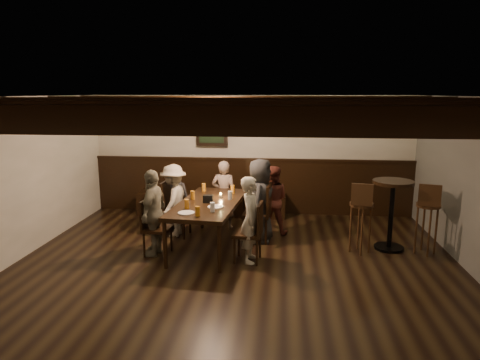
# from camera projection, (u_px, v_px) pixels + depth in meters

# --- Properties ---
(room) EXTENTS (7.00, 7.00, 7.00)m
(room) POSITION_uv_depth(u_px,v_px,m) (230.00, 172.00, 7.52)
(room) COLOR black
(room) RESTS_ON ground
(dining_table) EXTENTS (1.08, 2.08, 0.75)m
(dining_table) POSITION_uv_depth(u_px,v_px,m) (209.00, 206.00, 6.78)
(dining_table) COLOR black
(dining_table) RESTS_ON floor
(chair_left_near) EXTENTS (0.47, 0.47, 0.96)m
(chair_left_near) POSITION_uv_depth(u_px,v_px,m) (176.00, 219.00, 7.42)
(chair_left_near) COLOR black
(chair_left_near) RESTS_ON floor
(chair_left_far) EXTENTS (0.43, 0.43, 0.86)m
(chair_left_far) POSITION_uv_depth(u_px,v_px,m) (157.00, 238.00, 6.56)
(chair_left_far) COLOR black
(chair_left_far) RESTS_ON floor
(chair_right_near) EXTENTS (0.48, 0.48, 0.97)m
(chair_right_near) POSITION_uv_depth(u_px,v_px,m) (258.00, 224.00, 7.16)
(chair_right_near) COLOR black
(chair_right_near) RESTS_ON floor
(chair_right_far) EXTENTS (0.44, 0.44, 0.89)m
(chair_right_far) POSITION_uv_depth(u_px,v_px,m) (249.00, 243.00, 6.30)
(chair_right_far) COLOR black
(chair_right_far) RESTS_ON floor
(person_bench_left) EXTENTS (0.61, 0.42, 1.18)m
(person_bench_left) POSITION_uv_depth(u_px,v_px,m) (174.00, 196.00, 7.83)
(person_bench_left) COLOR #2A292C
(person_bench_left) RESTS_ON floor
(person_bench_centre) EXTENTS (0.48, 0.34, 1.25)m
(person_bench_centre) POSITION_uv_depth(u_px,v_px,m) (224.00, 194.00, 7.80)
(person_bench_centre) COLOR gray
(person_bench_centre) RESTS_ON floor
(person_bench_right) EXTENTS (0.63, 0.51, 1.21)m
(person_bench_right) POSITION_uv_depth(u_px,v_px,m) (272.00, 200.00, 7.50)
(person_bench_right) COLOR maroon
(person_bench_right) RESTS_ON floor
(person_left_near) EXTENTS (0.54, 0.85, 1.26)m
(person_left_near) POSITION_uv_depth(u_px,v_px,m) (174.00, 200.00, 7.36)
(person_left_near) COLOR #A9A08F
(person_left_near) RESTS_ON floor
(person_left_far) EXTENTS (0.39, 0.80, 1.33)m
(person_left_far) POSITION_uv_depth(u_px,v_px,m) (154.00, 212.00, 6.49)
(person_left_far) COLOR gray
(person_left_far) RESTS_ON floor
(person_right_near) EXTENTS (0.50, 0.72, 1.40)m
(person_right_near) POSITION_uv_depth(u_px,v_px,m) (260.00, 200.00, 7.07)
(person_right_near) COLOR #29292B
(person_right_near) RESTS_ON floor
(person_right_far) EXTENTS (0.34, 0.49, 1.28)m
(person_right_far) POSITION_uv_depth(u_px,v_px,m) (251.00, 220.00, 6.22)
(person_right_far) COLOR #B4AE98
(person_right_far) RESTS_ON floor
(pint_a) EXTENTS (0.07, 0.07, 0.14)m
(pint_a) POSITION_uv_depth(u_px,v_px,m) (204.00, 187.00, 7.48)
(pint_a) COLOR #BF7219
(pint_a) RESTS_ON dining_table
(pint_b) EXTENTS (0.07, 0.07, 0.14)m
(pint_b) POSITION_uv_depth(u_px,v_px,m) (233.00, 189.00, 7.33)
(pint_b) COLOR #BF7219
(pint_b) RESTS_ON dining_table
(pint_c) EXTENTS (0.07, 0.07, 0.14)m
(pint_c) POSITION_uv_depth(u_px,v_px,m) (193.00, 195.00, 6.90)
(pint_c) COLOR #BF7219
(pint_c) RESTS_ON dining_table
(pint_d) EXTENTS (0.07, 0.07, 0.14)m
(pint_d) POSITION_uv_depth(u_px,v_px,m) (230.00, 195.00, 6.89)
(pint_d) COLOR silver
(pint_d) RESTS_ON dining_table
(pint_e) EXTENTS (0.07, 0.07, 0.14)m
(pint_e) POSITION_uv_depth(u_px,v_px,m) (187.00, 204.00, 6.36)
(pint_e) COLOR #BF7219
(pint_e) RESTS_ON dining_table
(pint_f) EXTENTS (0.07, 0.07, 0.14)m
(pint_f) POSITION_uv_depth(u_px,v_px,m) (212.00, 207.00, 6.19)
(pint_f) COLOR silver
(pint_f) RESTS_ON dining_table
(pint_g) EXTENTS (0.07, 0.07, 0.14)m
(pint_g) POSITION_uv_depth(u_px,v_px,m) (198.00, 211.00, 5.97)
(pint_g) COLOR #BF7219
(pint_g) RESTS_ON dining_table
(plate_near) EXTENTS (0.24, 0.24, 0.01)m
(plate_near) POSITION_uv_depth(u_px,v_px,m) (186.00, 213.00, 6.12)
(plate_near) COLOR white
(plate_near) RESTS_ON dining_table
(plate_far) EXTENTS (0.24, 0.24, 0.01)m
(plate_far) POSITION_uv_depth(u_px,v_px,m) (215.00, 207.00, 6.44)
(plate_far) COLOR white
(plate_far) RESTS_ON dining_table
(condiment_caddy) EXTENTS (0.15, 0.10, 0.12)m
(condiment_caddy) POSITION_uv_depth(u_px,v_px,m) (208.00, 199.00, 6.71)
(condiment_caddy) COLOR black
(condiment_caddy) RESTS_ON dining_table
(candle) EXTENTS (0.05, 0.05, 0.05)m
(candle) POSITION_uv_depth(u_px,v_px,m) (221.00, 196.00, 7.03)
(candle) COLOR beige
(candle) RESTS_ON dining_table
(high_top_table) EXTENTS (0.63, 0.63, 1.11)m
(high_top_table) POSITION_uv_depth(u_px,v_px,m) (392.00, 205.00, 6.69)
(high_top_table) COLOR black
(high_top_table) RESTS_ON floor
(bar_stool_left) EXTENTS (0.37, 0.39, 1.13)m
(bar_stool_left) POSITION_uv_depth(u_px,v_px,m) (360.00, 227.00, 6.60)
(bar_stool_left) COLOR #3D2613
(bar_stool_left) RESTS_ON floor
(bar_stool_right) EXTENTS (0.38, 0.40, 1.13)m
(bar_stool_right) POSITION_uv_depth(u_px,v_px,m) (426.00, 228.00, 6.55)
(bar_stool_right) COLOR #3D2613
(bar_stool_right) RESTS_ON floor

